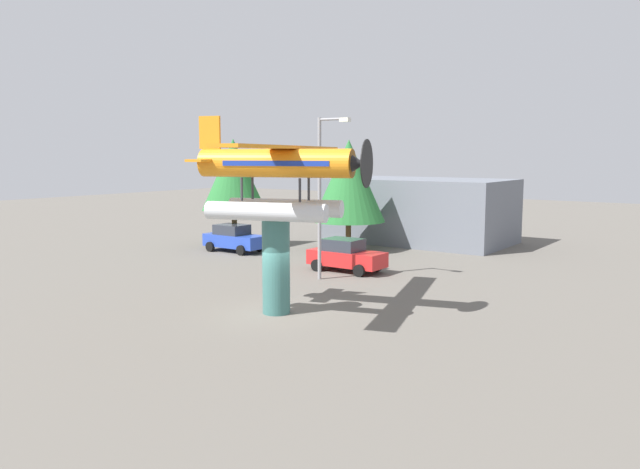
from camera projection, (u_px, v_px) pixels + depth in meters
name	position (u px, v px, depth m)	size (l,w,h in m)	color
ground_plane	(276.00, 313.00, 24.92)	(140.00, 140.00, 0.00)	#605B54
display_pedestal	(276.00, 266.00, 24.68)	(1.10, 1.10, 3.79)	#386B66
floatplane_monument	(278.00, 176.00, 24.19)	(7.19, 10.27, 4.00)	silver
car_near_blue	(234.00, 238.00, 40.59)	(4.20, 2.02, 1.76)	#2847B7
car_mid_red	(346.00, 255.00, 33.73)	(4.20, 2.02, 1.76)	red
streetlight_primary	(323.00, 187.00, 31.00)	(1.84, 0.28, 8.08)	gray
storefront_building	(420.00, 210.00, 45.09)	(12.46, 7.33, 4.55)	slate
tree_west	(234.00, 175.00, 42.27)	(4.33, 4.33, 7.34)	brown
tree_east	(349.00, 181.00, 40.58)	(4.78, 4.78, 7.24)	brown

